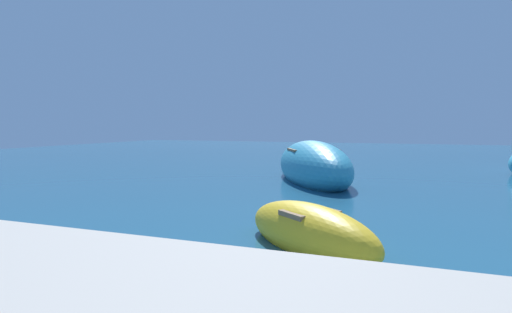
% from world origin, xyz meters
% --- Properties ---
extents(moored_boat_0, '(4.79, 6.61, 1.86)m').
position_xyz_m(moored_boat_0, '(-11.45, 8.10, 0.51)').
color(moored_boat_0, teal).
rests_on(moored_boat_0, ground).
extents(moored_boat_4, '(3.03, 2.72, 0.94)m').
position_xyz_m(moored_boat_4, '(-9.58, -0.10, 0.26)').
color(moored_boat_4, gold).
rests_on(moored_boat_4, ground).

